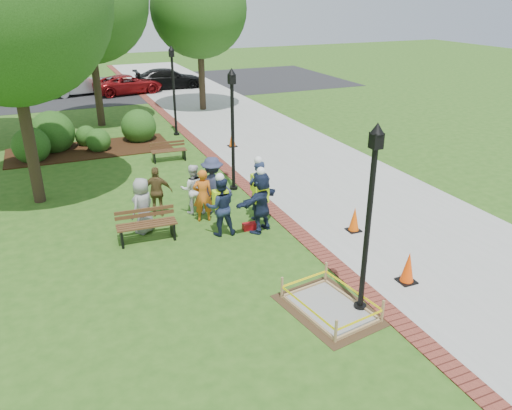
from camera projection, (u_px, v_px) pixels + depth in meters
name	position (u px, v px, depth m)	size (l,w,h in m)	color
ground	(256.00, 259.00, 13.30)	(100.00, 100.00, 0.00)	#285116
sidewalk	(270.00, 142.00, 23.55)	(6.00, 60.00, 0.02)	#9E9E99
brick_edging	(205.00, 150.00, 22.38)	(0.50, 60.00, 0.03)	maroon
mulch_bed	(90.00, 150.00, 22.35)	(7.00, 3.00, 0.05)	#381E0F
parking_lot	(110.00, 89.00, 36.11)	(36.00, 12.00, 0.01)	black
wet_concrete_pad	(330.00, 301.00, 11.09)	(2.04, 2.54, 0.55)	#47331E
bench_near	(147.00, 231.00, 14.16)	(1.70, 0.65, 0.90)	#54381C
bench_far	(169.00, 155.00, 20.87)	(1.48, 0.56, 0.79)	brown
cone_front	(408.00, 268.00, 12.06)	(0.42, 0.42, 0.83)	black
cone_back	(354.00, 220.00, 14.68)	(0.39, 0.39, 0.77)	black
cone_far	(232.00, 139.00, 22.70)	(0.39, 0.39, 0.77)	black
toolbox	(250.00, 226.00, 14.89)	(0.41, 0.23, 0.21)	#9B0B11
lamp_near	(370.00, 207.00, 10.24)	(0.28, 0.28, 4.26)	black
lamp_mid	(233.00, 121.00, 17.00)	(0.28, 0.28, 4.26)	black
lamp_far	(173.00, 84.00, 23.76)	(0.28, 0.28, 4.26)	black
tree_back	(86.00, 1.00, 24.10)	(5.95, 5.95, 9.12)	#3D2D1E
tree_right	(199.00, 9.00, 27.80)	(5.42, 5.42, 8.37)	#3D2D1E
shrub_a	(34.00, 161.00, 20.98)	(1.54, 1.54, 1.54)	#1C4112
shrub_b	(55.00, 150.00, 22.32)	(1.92, 1.92, 1.92)	#1C4112
shrub_c	(100.00, 151.00, 22.28)	(1.09, 1.09, 1.09)	#1C4112
shrub_d	(140.00, 141.00, 23.77)	(1.63, 1.63, 1.63)	#1C4112
shrub_e	(88.00, 145.00, 23.08)	(0.99, 0.99, 0.99)	#1C4112
casual_person_a	(143.00, 206.00, 14.46)	(0.63, 0.61, 1.68)	gray
casual_person_b	(203.00, 196.00, 15.19)	(0.59, 0.43, 1.66)	#D26118
casual_person_c	(193.00, 189.00, 15.75)	(0.58, 0.44, 1.62)	white
casual_person_d	(157.00, 192.00, 15.55)	(0.59, 0.46, 1.61)	brown
casual_person_e	(213.00, 186.00, 15.64)	(0.71, 0.61, 1.88)	#2F3452
hivis_worker_a	(261.00, 200.00, 14.48)	(0.70, 0.61, 1.99)	#182740
hivis_worker_b	(258.00, 188.00, 15.29)	(0.69, 0.54, 2.03)	#1B2B47
hivis_worker_c	(221.00, 205.00, 14.28)	(0.61, 0.45, 1.89)	#151D39
parked_car_b	(81.00, 95.00, 34.24)	(4.69, 2.04, 1.53)	#ADACB1
parked_car_c	(129.00, 94.00, 34.66)	(4.33, 1.88, 1.41)	maroon
parked_car_d	(169.00, 88.00, 36.51)	(4.72, 2.05, 1.54)	black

